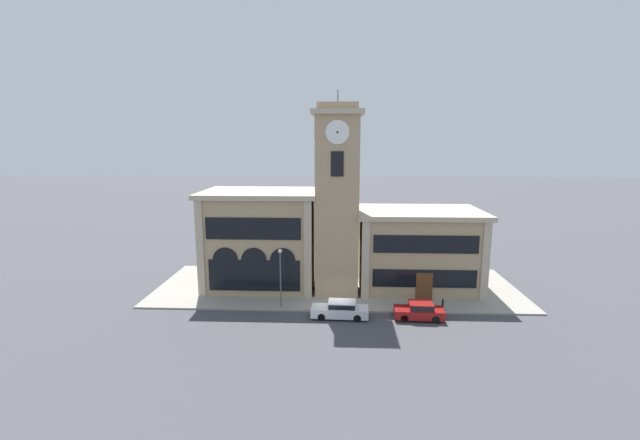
% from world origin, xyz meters
% --- Properties ---
extents(ground_plane, '(300.00, 300.00, 0.00)m').
position_xyz_m(ground_plane, '(0.00, 0.00, 0.00)').
color(ground_plane, '#424247').
extents(sidewalk_kerb, '(35.59, 12.83, 0.15)m').
position_xyz_m(sidewalk_kerb, '(0.00, 6.41, 0.07)').
color(sidewalk_kerb, gray).
rests_on(sidewalk_kerb, ground_plane).
extents(clock_tower, '(4.68, 4.68, 19.07)m').
position_xyz_m(clock_tower, '(-0.00, 5.08, 8.99)').
color(clock_tower, tan).
rests_on(clock_tower, ground_plane).
extents(town_hall_left_wing, '(11.38, 8.44, 9.70)m').
position_xyz_m(town_hall_left_wing, '(-7.63, 6.93, 4.88)').
color(town_hall_left_wing, tan).
rests_on(town_hall_left_wing, ground_plane).
extents(town_hall_right_wing, '(12.20, 8.44, 7.89)m').
position_xyz_m(town_hall_right_wing, '(8.04, 6.93, 3.97)').
color(town_hall_right_wing, tan).
rests_on(town_hall_right_wing, ground_plane).
extents(parked_car_near, '(4.79, 1.92, 1.43)m').
position_xyz_m(parked_car_near, '(0.37, -1.11, 0.74)').
color(parked_car_near, silver).
rests_on(parked_car_near, ground_plane).
extents(parked_car_mid, '(4.08, 1.94, 1.43)m').
position_xyz_m(parked_car_mid, '(6.88, -1.11, 0.74)').
color(parked_car_mid, maroon).
rests_on(parked_car_mid, ground_plane).
extents(street_lamp, '(0.36, 0.36, 5.24)m').
position_xyz_m(street_lamp, '(-4.85, 0.66, 3.63)').
color(street_lamp, '#4C4C51').
rests_on(street_lamp, sidewalk_kerb).
extents(bollard, '(0.18, 0.18, 1.06)m').
position_xyz_m(bollard, '(9.13, 0.40, 0.67)').
color(bollard, black).
rests_on(bollard, sidewalk_kerb).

